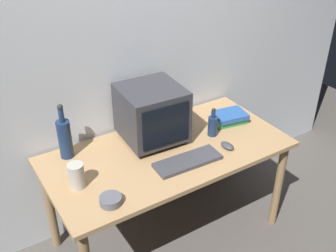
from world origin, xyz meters
name	(u,v)px	position (x,y,z in m)	size (l,w,h in m)	color
ground_plane	(168,232)	(0.00, 0.00, 0.00)	(6.00, 6.00, 0.00)	#56514C
back_wall	(132,51)	(0.00, 0.44, 1.25)	(4.00, 0.08, 2.50)	silver
desk	(168,161)	(0.00, 0.00, 0.64)	(1.56, 0.77, 0.73)	tan
crt_monitor	(152,113)	(-0.02, 0.17, 0.92)	(0.40, 0.41, 0.37)	#333338
keyboard	(188,161)	(0.03, -0.18, 0.74)	(0.42, 0.15, 0.02)	#3F3F47
computer_mouse	(227,146)	(0.33, -0.18, 0.74)	(0.06, 0.10, 0.04)	#3F3F47
bottle_tall	(65,137)	(-0.56, 0.28, 0.86)	(0.08, 0.08, 0.36)	navy
bottle_short	(213,125)	(0.35, -0.01, 0.80)	(0.07, 0.07, 0.20)	navy
book_stack	(229,117)	(0.55, 0.07, 0.76)	(0.26, 0.20, 0.07)	#33894C
cd_spindle	(111,200)	(-0.52, -0.26, 0.75)	(0.12, 0.12, 0.04)	#595B66
metal_canister	(77,176)	(-0.62, -0.03, 0.80)	(0.09, 0.09, 0.15)	#B7B2A8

